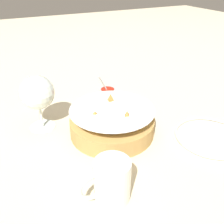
{
  "coord_description": "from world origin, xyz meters",
  "views": [
    {
      "loc": [
        0.28,
        0.55,
        0.41
      ],
      "look_at": [
        0.02,
        0.02,
        0.07
      ],
      "focal_mm": 40.0,
      "sensor_mm": 36.0,
      "label": 1
    }
  ],
  "objects_px": {
    "sauce_cup": "(108,94)",
    "beer_mug": "(111,182)",
    "wine_glass": "(38,94)",
    "side_plate": "(211,137)",
    "food_basket": "(112,122)"
  },
  "relations": [
    {
      "from": "sauce_cup",
      "to": "side_plate",
      "type": "height_order",
      "value": "sauce_cup"
    },
    {
      "from": "beer_mug",
      "to": "wine_glass",
      "type": "bearing_deg",
      "value": -78.72
    },
    {
      "from": "sauce_cup",
      "to": "beer_mug",
      "type": "distance_m",
      "value": 0.43
    },
    {
      "from": "side_plate",
      "to": "sauce_cup",
      "type": "bearing_deg",
      "value": -65.3
    },
    {
      "from": "sauce_cup",
      "to": "side_plate",
      "type": "bearing_deg",
      "value": 114.7
    },
    {
      "from": "food_basket",
      "to": "side_plate",
      "type": "relative_size",
      "value": 1.16
    },
    {
      "from": "wine_glass",
      "to": "side_plate",
      "type": "bearing_deg",
      "value": 145.69
    },
    {
      "from": "sauce_cup",
      "to": "wine_glass",
      "type": "xyz_separation_m",
      "value": [
        0.25,
        0.06,
        0.08
      ]
    },
    {
      "from": "wine_glass",
      "to": "side_plate",
      "type": "height_order",
      "value": "wine_glass"
    },
    {
      "from": "sauce_cup",
      "to": "beer_mug",
      "type": "xyz_separation_m",
      "value": [
        0.18,
        0.39,
        0.02
      ]
    },
    {
      "from": "sauce_cup",
      "to": "wine_glass",
      "type": "height_order",
      "value": "wine_glass"
    },
    {
      "from": "food_basket",
      "to": "sauce_cup",
      "type": "xyz_separation_m",
      "value": [
        -0.08,
        -0.18,
        -0.01
      ]
    },
    {
      "from": "wine_glass",
      "to": "side_plate",
      "type": "xyz_separation_m",
      "value": [
        -0.4,
        0.27,
        -0.1
      ]
    },
    {
      "from": "food_basket",
      "to": "sauce_cup",
      "type": "bearing_deg",
      "value": -112.36
    },
    {
      "from": "beer_mug",
      "to": "side_plate",
      "type": "xyz_separation_m",
      "value": [
        -0.33,
        -0.06,
        -0.04
      ]
    }
  ]
}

